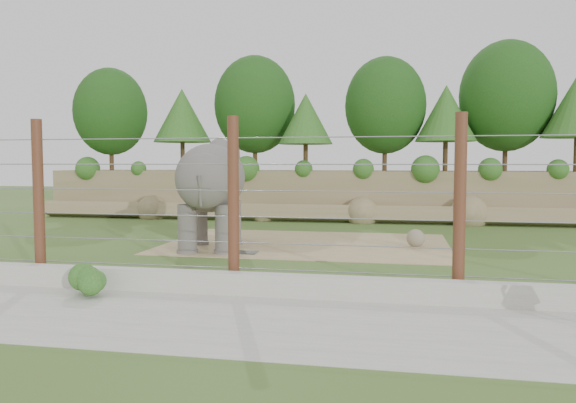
# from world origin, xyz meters

# --- Properties ---
(ground) EXTENTS (90.00, 90.00, 0.00)m
(ground) POSITION_xyz_m (0.00, 0.00, 0.00)
(ground) COLOR #476827
(ground) RESTS_ON ground
(back_embankment) EXTENTS (30.00, 5.52, 8.77)m
(back_embankment) POSITION_xyz_m (0.59, 12.68, 3.97)
(back_embankment) COLOR olive
(back_embankment) RESTS_ON ground
(dirt_patch) EXTENTS (10.00, 7.00, 0.02)m
(dirt_patch) POSITION_xyz_m (0.50, 3.00, 0.01)
(dirt_patch) COLOR tan
(dirt_patch) RESTS_ON ground
(drain_grate) EXTENTS (1.00, 0.60, 0.03)m
(drain_grate) POSITION_xyz_m (-1.24, 0.52, 0.04)
(drain_grate) COLOR #262628
(drain_grate) RESTS_ON dirt_patch
(elephant) EXTENTS (2.70, 4.87, 3.73)m
(elephant) POSITION_xyz_m (-2.51, 1.21, 1.87)
(elephant) COLOR #5D5854
(elephant) RESTS_ON ground
(stone_ball) EXTENTS (0.63, 0.63, 0.63)m
(stone_ball) POSITION_xyz_m (4.33, 2.81, 0.33)
(stone_ball) COLOR #7D725D
(stone_ball) RESTS_ON dirt_patch
(retaining_wall) EXTENTS (26.00, 0.35, 0.50)m
(retaining_wall) POSITION_xyz_m (0.00, -5.00, 0.25)
(retaining_wall) COLOR #B6B4A9
(retaining_wall) RESTS_ON ground
(walkway) EXTENTS (26.00, 4.00, 0.01)m
(walkway) POSITION_xyz_m (0.00, -7.00, 0.01)
(walkway) COLOR #B6B4A9
(walkway) RESTS_ON ground
(barrier_fence) EXTENTS (20.26, 0.26, 4.00)m
(barrier_fence) POSITION_xyz_m (0.00, -4.50, 2.00)
(barrier_fence) COLOR #5A3019
(barrier_fence) RESTS_ON ground
(walkway_shrub) EXTENTS (0.68, 0.68, 0.68)m
(walkway_shrub) POSITION_xyz_m (-2.94, -5.80, 0.35)
(walkway_shrub) COLOR #2E5D1F
(walkway_shrub) RESTS_ON walkway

